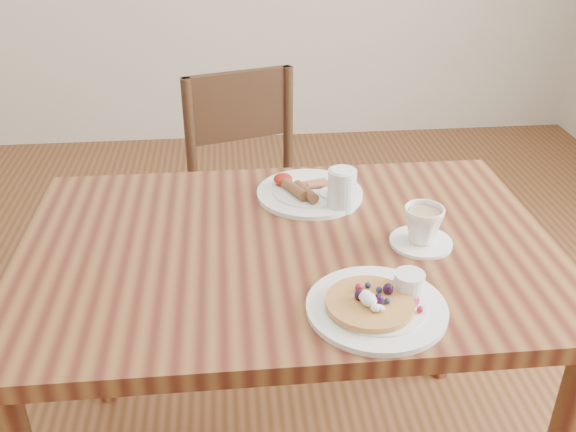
{
  "coord_description": "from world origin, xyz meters",
  "views": [
    {
      "loc": [
        -0.12,
        -1.22,
        1.5
      ],
      "look_at": [
        0.0,
        0.0,
        0.82
      ],
      "focal_mm": 40.0,
      "sensor_mm": 36.0,
      "label": 1
    }
  ],
  "objects_px": {
    "chair_far": "(254,192)",
    "water_glass": "(342,190)",
    "breakfast_plate": "(308,192)",
    "teacup_saucer": "(423,227)",
    "dining_table": "(288,280)",
    "pancake_plate": "(378,304)"
  },
  "relations": [
    {
      "from": "chair_far",
      "to": "breakfast_plate",
      "type": "height_order",
      "value": "chair_far"
    },
    {
      "from": "breakfast_plate",
      "to": "water_glass",
      "type": "height_order",
      "value": "water_glass"
    },
    {
      "from": "breakfast_plate",
      "to": "teacup_saucer",
      "type": "distance_m",
      "value": 0.34
    },
    {
      "from": "dining_table",
      "to": "breakfast_plate",
      "type": "xyz_separation_m",
      "value": [
        0.07,
        0.23,
        0.11
      ]
    },
    {
      "from": "dining_table",
      "to": "pancake_plate",
      "type": "height_order",
      "value": "pancake_plate"
    },
    {
      "from": "water_glass",
      "to": "breakfast_plate",
      "type": "bearing_deg",
      "value": 132.39
    },
    {
      "from": "teacup_saucer",
      "to": "breakfast_plate",
      "type": "bearing_deg",
      "value": 130.79
    },
    {
      "from": "teacup_saucer",
      "to": "pancake_plate",
      "type": "bearing_deg",
      "value": -123.14
    },
    {
      "from": "dining_table",
      "to": "breakfast_plate",
      "type": "relative_size",
      "value": 4.44
    },
    {
      "from": "breakfast_plate",
      "to": "water_glass",
      "type": "bearing_deg",
      "value": -47.61
    },
    {
      "from": "dining_table",
      "to": "teacup_saucer",
      "type": "relative_size",
      "value": 8.57
    },
    {
      "from": "chair_far",
      "to": "teacup_saucer",
      "type": "relative_size",
      "value": 6.29
    },
    {
      "from": "teacup_saucer",
      "to": "dining_table",
      "type": "bearing_deg",
      "value": 174.11
    },
    {
      "from": "chair_far",
      "to": "teacup_saucer",
      "type": "xyz_separation_m",
      "value": [
        0.34,
        -0.8,
        0.3
      ]
    },
    {
      "from": "pancake_plate",
      "to": "water_glass",
      "type": "relative_size",
      "value": 2.6
    },
    {
      "from": "water_glass",
      "to": "pancake_plate",
      "type": "bearing_deg",
      "value": -89.71
    },
    {
      "from": "chair_far",
      "to": "water_glass",
      "type": "xyz_separation_m",
      "value": [
        0.19,
        -0.62,
        0.31
      ]
    },
    {
      "from": "chair_far",
      "to": "water_glass",
      "type": "relative_size",
      "value": 8.46
    },
    {
      "from": "dining_table",
      "to": "teacup_saucer",
      "type": "distance_m",
      "value": 0.33
    },
    {
      "from": "dining_table",
      "to": "water_glass",
      "type": "bearing_deg",
      "value": 45.55
    },
    {
      "from": "pancake_plate",
      "to": "teacup_saucer",
      "type": "distance_m",
      "value": 0.27
    },
    {
      "from": "dining_table",
      "to": "water_glass",
      "type": "xyz_separation_m",
      "value": [
        0.15,
        0.15,
        0.15
      ]
    }
  ]
}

